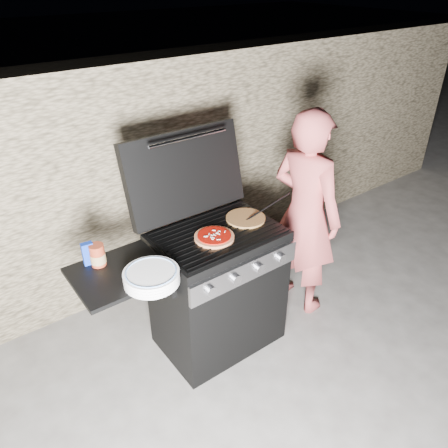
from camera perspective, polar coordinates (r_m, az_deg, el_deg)
ground at (r=3.30m, az=-0.72°, el=-14.59°), size 50.00×50.00×0.00m
stone_wall at (r=3.55m, az=-10.89°, el=6.02°), size 8.00×0.35×1.80m
gas_grill at (r=2.89m, az=-4.85°, el=-10.28°), size 1.34×0.79×0.91m
pizza_topped at (r=2.66m, az=-1.28°, el=-1.62°), size 0.30×0.30×0.03m
pizza_plain at (r=2.87m, az=2.84°, el=0.78°), size 0.32×0.32×0.01m
sauce_jar at (r=2.52m, az=-16.19°, el=-3.90°), size 0.10×0.10×0.13m
blue_carton at (r=2.54m, az=-17.33°, el=-3.71°), size 0.07×0.04×0.13m
plate_stack at (r=2.34m, az=-9.45°, el=-6.83°), size 0.38×0.38×0.07m
person at (r=3.23m, az=10.54°, el=1.23°), size 0.45×0.62×1.58m
tongs at (r=2.95m, az=5.87°, el=2.25°), size 0.40×0.03×0.08m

